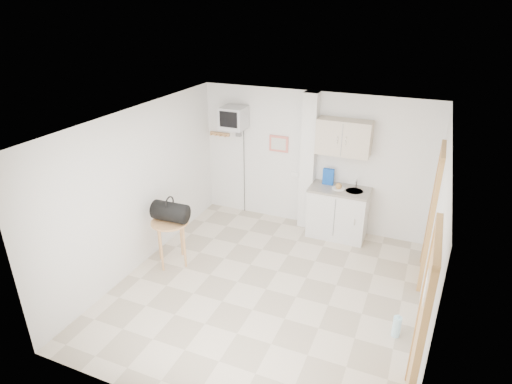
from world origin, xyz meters
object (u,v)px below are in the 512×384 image
at_px(water_bottle, 397,326).
at_px(round_table, 170,228).
at_px(duffel_bag, 170,212).
at_px(crt_television, 234,119).

bearing_deg(water_bottle, round_table, 174.70).
distance_m(duffel_bag, water_bottle, 3.60).
xyz_separation_m(round_table, water_bottle, (3.51, -0.33, -0.49)).
bearing_deg(water_bottle, crt_television, 145.58).
relative_size(round_table, duffel_bag, 1.34).
bearing_deg(duffel_bag, water_bottle, -7.08).
bearing_deg(duffel_bag, crt_television, 82.96).
distance_m(crt_television, duffel_bag, 2.18).
height_order(crt_television, duffel_bag, crt_television).
bearing_deg(crt_television, water_bottle, -34.42).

